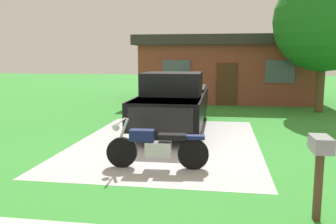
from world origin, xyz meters
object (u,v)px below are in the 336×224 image
object	(u,v)px
motorcycle	(156,147)
shade_tree	(324,21)
pickup_truck	(174,100)
mailbox	(320,156)
neighbor_house	(227,68)

from	to	relation	value
motorcycle	shade_tree	distance (m)	11.06
pickup_truck	mailbox	bearing A→B (deg)	-65.24
motorcycle	pickup_truck	xyz separation A→B (m)	(-0.20, 4.36, 0.48)
pickup_truck	shade_tree	size ratio (longest dim) A/B	0.94
pickup_truck	shade_tree	world-z (taller)	shade_tree
pickup_truck	neighbor_house	distance (m)	8.93
mailbox	neighbor_house	xyz separation A→B (m)	(-1.21, 15.19, 0.81)
pickup_truck	mailbox	xyz separation A→B (m)	(2.98, -6.47, 0.03)
mailbox	shade_tree	bearing A→B (deg)	75.95
mailbox	shade_tree	size ratio (longest dim) A/B	0.21
pickup_truck	mailbox	distance (m)	7.12
pickup_truck	motorcycle	bearing A→B (deg)	-87.33
motorcycle	neighbor_house	world-z (taller)	neighbor_house
mailbox	shade_tree	world-z (taller)	shade_tree
mailbox	neighbor_house	distance (m)	15.26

